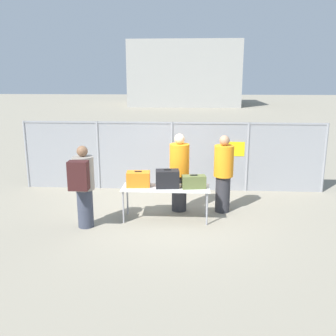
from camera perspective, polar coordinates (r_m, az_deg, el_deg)
The scene contains 11 objects.
ground_plane at distance 8.70m, azimuth -0.14°, elevation -7.43°, with size 120.00×120.00×0.00m, color gray.
fence_section at distance 10.49m, azimuth 0.69°, elevation 2.06°, with size 8.46×0.07×1.94m.
inspection_table at distance 8.33m, azimuth -0.35°, elevation -3.36°, with size 1.95×0.67×0.75m.
suitcase_orange at distance 8.39m, azimuth -4.55°, elevation -1.69°, with size 0.54×0.37×0.35m.
suitcase_black at distance 8.28m, azimuth -0.09°, elevation -1.64°, with size 0.54×0.39×0.41m.
suitcase_olive at distance 8.25m, azimuth 3.95°, elevation -2.11°, with size 0.55×0.32×0.30m.
traveler_hooded at distance 7.99m, azimuth -12.81°, elevation -2.38°, with size 0.44×0.68×1.77m.
security_worker_near at distance 8.83m, azimuth 1.74°, elevation -0.56°, with size 0.46×0.46×1.86m.
security_worker_far at distance 8.85m, azimuth 8.44°, elevation -0.75°, with size 0.46×0.46×1.84m.
utility_trailer at distance 12.83m, azimuth 3.56°, elevation 1.35°, with size 3.74×2.35×0.67m.
distant_hangar at distance 43.86m, azimuth 2.58°, elevation 14.11°, with size 11.80×9.52×6.83m.
Camera 1 is at (0.53, -8.10, 3.15)m, focal length 40.00 mm.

